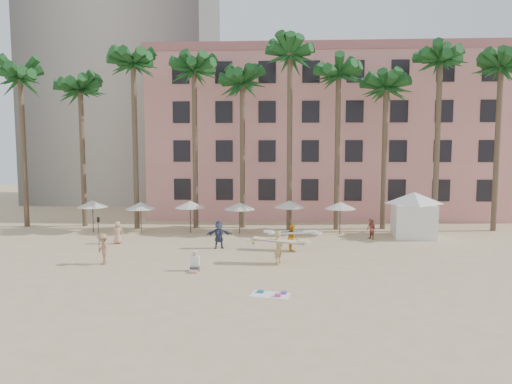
{
  "coord_description": "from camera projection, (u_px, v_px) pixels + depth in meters",
  "views": [
    {
      "loc": [
        2.24,
        -23.52,
        6.8
      ],
      "look_at": [
        0.67,
        6.0,
        4.0
      ],
      "focal_mm": 32.0,
      "sensor_mm": 36.0,
      "label": 1
    }
  ],
  "objects": [
    {
      "name": "ground",
      "position": [
        237.0,
        278.0,
        24.14
      ],
      "size": [
        120.0,
        120.0,
        0.0
      ],
      "primitive_type": "plane",
      "color": "#D1B789",
      "rests_on": "ground"
    },
    {
      "name": "pink_hotel",
      "position": [
        325.0,
        138.0,
        48.87
      ],
      "size": [
        35.0,
        14.0,
        16.0
      ],
      "primitive_type": "cube",
      "color": "pink",
      "rests_on": "ground"
    },
    {
      "name": "grey_tower",
      "position": [
        129.0,
        11.0,
        60.52
      ],
      "size": [
        22.0,
        18.0,
        50.0
      ],
      "primitive_type": "cube",
      "color": "#A89E8E",
      "rests_on": "ground"
    },
    {
      "name": "palm_row",
      "position": [
        260.0,
        74.0,
        37.8
      ],
      "size": [
        44.4,
        5.4,
        16.3
      ],
      "color": "brown",
      "rests_on": "ground"
    },
    {
      "name": "umbrella_row",
      "position": [
        215.0,
        205.0,
        36.51
      ],
      "size": [
        22.5,
        2.7,
        2.73
      ],
      "color": "#332B23",
      "rests_on": "ground"
    },
    {
      "name": "cabana",
      "position": [
        414.0,
        211.0,
        35.1
      ],
      "size": [
        4.88,
        4.88,
        3.5
      ],
      "color": "white",
      "rests_on": "ground"
    },
    {
      "name": "beach_towel",
      "position": [
        271.0,
        294.0,
        21.3
      ],
      "size": [
        1.95,
        1.3,
        0.14
      ],
      "color": "white",
      "rests_on": "ground"
    },
    {
      "name": "carrier_yellow",
      "position": [
        279.0,
        246.0,
        27.03
      ],
      "size": [
        3.07,
        0.87,
        1.96
      ],
      "color": "tan",
      "rests_on": "ground"
    },
    {
      "name": "carrier_white",
      "position": [
        292.0,
        236.0,
        30.58
      ],
      "size": [
        3.28,
        1.16,
        1.75
      ],
      "color": "orange",
      "rests_on": "ground"
    },
    {
      "name": "beachgoers",
      "position": [
        198.0,
        237.0,
        30.52
      ],
      "size": [
        19.38,
        9.58,
        1.89
      ],
      "color": "tan",
      "rests_on": "ground"
    },
    {
      "name": "paddle",
      "position": [
        99.0,
        229.0,
        30.74
      ],
      "size": [
        0.18,
        0.04,
        2.23
      ],
      "color": "black",
      "rests_on": "ground"
    },
    {
      "name": "seated_man",
      "position": [
        195.0,
        264.0,
        25.41
      ],
      "size": [
        0.49,
        0.86,
        1.11
      ],
      "color": "#3F3F4C",
      "rests_on": "ground"
    }
  ]
}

